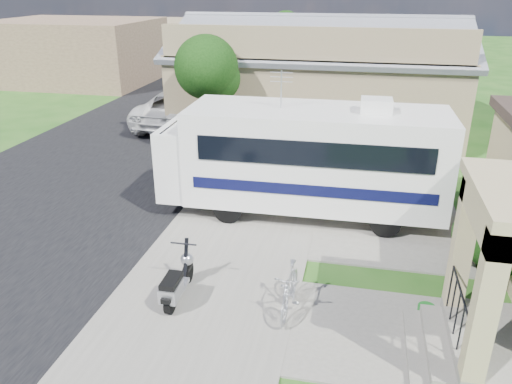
% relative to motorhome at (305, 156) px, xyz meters
% --- Properties ---
extents(ground, '(120.00, 120.00, 0.00)m').
position_rel_motorhome_xyz_m(ground, '(-0.54, -4.27, -1.76)').
color(ground, '#1C4A13').
extents(street_slab, '(9.00, 80.00, 0.02)m').
position_rel_motorhome_xyz_m(street_slab, '(-8.04, 5.73, -1.75)').
color(street_slab, black).
rests_on(street_slab, ground).
extents(sidewalk_slab, '(4.00, 80.00, 0.06)m').
position_rel_motorhome_xyz_m(sidewalk_slab, '(-1.54, 5.73, -1.73)').
color(sidewalk_slab, slate).
rests_on(sidewalk_slab, ground).
extents(driveway_slab, '(7.00, 6.00, 0.05)m').
position_rel_motorhome_xyz_m(driveway_slab, '(0.96, 0.23, -1.73)').
color(driveway_slab, slate).
rests_on(driveway_slab, ground).
extents(walk_slab, '(4.00, 3.00, 0.05)m').
position_rel_motorhome_xyz_m(walk_slab, '(2.46, -5.27, -1.73)').
color(walk_slab, slate).
rests_on(walk_slab, ground).
extents(warehouse, '(12.50, 8.40, 5.04)m').
position_rel_motorhome_xyz_m(warehouse, '(-0.54, 9.70, 0.23)').
color(warehouse, '#877354').
rests_on(warehouse, ground).
extents(distant_bldg_far, '(10.00, 8.00, 4.00)m').
position_rel_motorhome_xyz_m(distant_bldg_far, '(-17.54, 17.73, 0.24)').
color(distant_bldg_far, brown).
rests_on(distant_bldg_far, ground).
extents(distant_bldg_near, '(8.00, 7.00, 3.20)m').
position_rel_motorhome_xyz_m(distant_bldg_near, '(-15.54, 29.73, -0.16)').
color(distant_bldg_near, '#877354').
rests_on(distant_bldg_near, ground).
extents(street_tree_a, '(2.44, 2.40, 4.58)m').
position_rel_motorhome_xyz_m(street_tree_a, '(-4.24, 4.78, 1.49)').
color(street_tree_a, '#2F1E15').
rests_on(street_tree_a, ground).
extents(street_tree_b, '(2.44, 2.40, 4.73)m').
position_rel_motorhome_xyz_m(street_tree_b, '(-4.24, 14.78, 1.63)').
color(street_tree_b, '#2F1E15').
rests_on(street_tree_b, ground).
extents(street_tree_c, '(2.44, 2.40, 4.42)m').
position_rel_motorhome_xyz_m(street_tree_c, '(-4.24, 23.78, 1.35)').
color(street_tree_c, '#2F1E15').
rests_on(street_tree_c, ground).
extents(motorhome, '(8.03, 2.73, 4.10)m').
position_rel_motorhome_xyz_m(motorhome, '(0.00, 0.00, 0.00)').
color(motorhome, white).
rests_on(motorhome, ground).
extents(shrub, '(2.09, 1.99, 2.56)m').
position_rel_motorhome_xyz_m(shrub, '(4.77, -2.44, -0.45)').
color(shrub, '#2F1E15').
rests_on(shrub, ground).
extents(scooter, '(0.58, 1.66, 1.10)m').
position_rel_motorhome_xyz_m(scooter, '(-2.05, -5.02, -1.27)').
color(scooter, black).
rests_on(scooter, ground).
extents(bicycle, '(0.55, 1.70, 1.01)m').
position_rel_motorhome_xyz_m(bicycle, '(0.33, -4.88, -1.26)').
color(bicycle, '#ACADB4').
rests_on(bicycle, ground).
extents(pickup_truck, '(3.40, 6.50, 1.75)m').
position_rel_motorhome_xyz_m(pickup_truck, '(-6.70, 8.54, -0.89)').
color(pickup_truck, silver).
rests_on(pickup_truck, ground).
extents(van, '(3.16, 5.84, 1.61)m').
position_rel_motorhome_xyz_m(van, '(-6.91, 15.83, -0.96)').
color(van, silver).
rests_on(van, ground).
extents(garden_hose, '(0.36, 0.36, 0.16)m').
position_rel_motorhome_xyz_m(garden_hose, '(3.11, -4.34, -1.68)').
color(garden_hose, '#14661C').
rests_on(garden_hose, ground).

